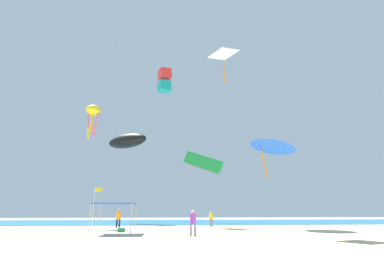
{
  "coord_description": "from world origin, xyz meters",
  "views": [
    {
      "loc": [
        -3.24,
        -18.28,
        1.65
      ],
      "look_at": [
        -0.89,
        8.56,
        9.34
      ],
      "focal_mm": 27.16,
      "sensor_mm": 36.0,
      "label": 1
    }
  ],
  "objects_px": {
    "banner_flag": "(95,205)",
    "kite_box_red": "(165,81)",
    "person_near_tent": "(211,217)",
    "cooler_box": "(121,230)",
    "canopy_tent": "(115,205)",
    "kite_inflatable_black": "(127,141)",
    "person_central": "(193,221)",
    "kite_diamond_white": "(224,55)",
    "kite_delta_blue": "(273,144)",
    "person_leftmost": "(119,217)",
    "kite_parafoil_green": "(203,162)",
    "kite_octopus_yellow": "(93,112)"
  },
  "relations": [
    {
      "from": "person_central",
      "to": "kite_diamond_white",
      "type": "xyz_separation_m",
      "value": [
        3.16,
        3.25,
        14.55
      ]
    },
    {
      "from": "kite_octopus_yellow",
      "to": "kite_inflatable_black",
      "type": "height_order",
      "value": "kite_octopus_yellow"
    },
    {
      "from": "canopy_tent",
      "to": "kite_diamond_white",
      "type": "xyz_separation_m",
      "value": [
        8.79,
        0.83,
        13.47
      ]
    },
    {
      "from": "kite_box_red",
      "to": "kite_inflatable_black",
      "type": "distance_m",
      "value": 10.58
    },
    {
      "from": "cooler_box",
      "to": "kite_parafoil_green",
      "type": "relative_size",
      "value": 0.1
    },
    {
      "from": "cooler_box",
      "to": "kite_octopus_yellow",
      "type": "height_order",
      "value": "kite_octopus_yellow"
    },
    {
      "from": "cooler_box",
      "to": "kite_parafoil_green",
      "type": "height_order",
      "value": "kite_parafoil_green"
    },
    {
      "from": "kite_delta_blue",
      "to": "kite_inflatable_black",
      "type": "relative_size",
      "value": 0.75
    },
    {
      "from": "person_near_tent",
      "to": "banner_flag",
      "type": "relative_size",
      "value": 0.48
    },
    {
      "from": "kite_box_red",
      "to": "kite_inflatable_black",
      "type": "height_order",
      "value": "kite_box_red"
    },
    {
      "from": "person_near_tent",
      "to": "banner_flag",
      "type": "height_order",
      "value": "banner_flag"
    },
    {
      "from": "person_central",
      "to": "kite_diamond_white",
      "type": "relative_size",
      "value": 0.54
    },
    {
      "from": "canopy_tent",
      "to": "kite_delta_blue",
      "type": "bearing_deg",
      "value": 19.85
    },
    {
      "from": "person_near_tent",
      "to": "cooler_box",
      "type": "bearing_deg",
      "value": -179.3
    },
    {
      "from": "kite_diamond_white",
      "to": "kite_delta_blue",
      "type": "relative_size",
      "value": 0.57
    },
    {
      "from": "kite_delta_blue",
      "to": "person_central",
      "type": "bearing_deg",
      "value": -63.33
    },
    {
      "from": "banner_flag",
      "to": "kite_box_red",
      "type": "distance_m",
      "value": 21.6
    },
    {
      "from": "person_leftmost",
      "to": "banner_flag",
      "type": "relative_size",
      "value": 0.53
    },
    {
      "from": "kite_delta_blue",
      "to": "canopy_tent",
      "type": "bearing_deg",
      "value": -84.21
    },
    {
      "from": "banner_flag",
      "to": "kite_diamond_white",
      "type": "relative_size",
      "value": 1.1
    },
    {
      "from": "person_leftmost",
      "to": "kite_diamond_white",
      "type": "bearing_deg",
      "value": 169.04
    },
    {
      "from": "kite_diamond_white",
      "to": "kite_octopus_yellow",
      "type": "relative_size",
      "value": 0.79
    },
    {
      "from": "canopy_tent",
      "to": "kite_inflatable_black",
      "type": "distance_m",
      "value": 21.72
    },
    {
      "from": "canopy_tent",
      "to": "banner_flag",
      "type": "height_order",
      "value": "banner_flag"
    },
    {
      "from": "person_near_tent",
      "to": "kite_delta_blue",
      "type": "relative_size",
      "value": 0.3
    },
    {
      "from": "kite_delta_blue",
      "to": "kite_box_red",
      "type": "bearing_deg",
      "value": -142.26
    },
    {
      "from": "canopy_tent",
      "to": "person_near_tent",
      "type": "bearing_deg",
      "value": 45.39
    },
    {
      "from": "person_near_tent",
      "to": "person_central",
      "type": "xyz_separation_m",
      "value": [
        -2.92,
        -11.08,
        0.01
      ]
    },
    {
      "from": "kite_diamond_white",
      "to": "kite_delta_blue",
      "type": "distance_m",
      "value": 10.28
    },
    {
      "from": "person_leftmost",
      "to": "kite_inflatable_black",
      "type": "height_order",
      "value": "kite_inflatable_black"
    },
    {
      "from": "person_leftmost",
      "to": "banner_flag",
      "type": "bearing_deg",
      "value": 108.03
    },
    {
      "from": "banner_flag",
      "to": "kite_parafoil_green",
      "type": "relative_size",
      "value": 0.58
    },
    {
      "from": "person_central",
      "to": "person_near_tent",
      "type": "bearing_deg",
      "value": 65.33
    },
    {
      "from": "kite_diamond_white",
      "to": "kite_octopus_yellow",
      "type": "xyz_separation_m",
      "value": [
        -13.77,
        9.32,
        -2.76
      ]
    },
    {
      "from": "canopy_tent",
      "to": "kite_inflatable_black",
      "type": "relative_size",
      "value": 0.44
    },
    {
      "from": "banner_flag",
      "to": "cooler_box",
      "type": "relative_size",
      "value": 6.08
    },
    {
      "from": "person_central",
      "to": "kite_inflatable_black",
      "type": "bearing_deg",
      "value": 99.68
    },
    {
      "from": "person_near_tent",
      "to": "kite_diamond_white",
      "type": "distance_m",
      "value": 16.54
    },
    {
      "from": "person_near_tent",
      "to": "cooler_box",
      "type": "height_order",
      "value": "person_near_tent"
    },
    {
      "from": "canopy_tent",
      "to": "kite_box_red",
      "type": "xyz_separation_m",
      "value": [
        3.18,
        14.19,
        16.96
      ]
    },
    {
      "from": "person_leftmost",
      "to": "cooler_box",
      "type": "relative_size",
      "value": 3.2
    },
    {
      "from": "kite_parafoil_green",
      "to": "kite_inflatable_black",
      "type": "bearing_deg",
      "value": -142.94
    },
    {
      "from": "canopy_tent",
      "to": "kite_parafoil_green",
      "type": "height_order",
      "value": "kite_parafoil_green"
    },
    {
      "from": "person_near_tent",
      "to": "kite_box_red",
      "type": "bearing_deg",
      "value": 96.26
    },
    {
      "from": "kite_inflatable_black",
      "to": "kite_octopus_yellow",
      "type": "bearing_deg",
      "value": -70.54
    },
    {
      "from": "person_central",
      "to": "banner_flag",
      "type": "xyz_separation_m",
      "value": [
        -7.57,
        4.23,
        1.1
      ]
    },
    {
      "from": "cooler_box",
      "to": "kite_delta_blue",
      "type": "distance_m",
      "value": 16.71
    },
    {
      "from": "person_leftmost",
      "to": "kite_inflatable_black",
      "type": "xyz_separation_m",
      "value": [
        -1.19,
        11.11,
        10.49
      ]
    },
    {
      "from": "person_central",
      "to": "kite_delta_blue",
      "type": "height_order",
      "value": "kite_delta_blue"
    },
    {
      "from": "person_near_tent",
      "to": "kite_inflatable_black",
      "type": "height_order",
      "value": "kite_inflatable_black"
    }
  ]
}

